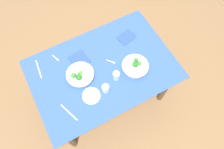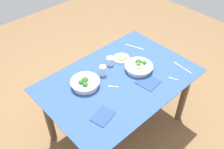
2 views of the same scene
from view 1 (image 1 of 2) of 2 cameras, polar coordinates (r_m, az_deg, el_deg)
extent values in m
plane|color=brown|center=(2.81, -1.88, -5.39)|extent=(6.00, 6.00, 0.00)
cube|color=#2D4C84|center=(2.13, -2.47, 1.44)|extent=(1.42, 0.96, 0.01)
cube|color=brown|center=(2.14, -2.46, 1.26)|extent=(1.38, 0.94, 0.02)
cylinder|color=brown|center=(2.78, 5.47, 9.20)|extent=(0.07, 0.07, 0.71)
cylinder|color=brown|center=(2.62, -17.82, -1.57)|extent=(0.07, 0.07, 0.71)
cylinder|color=brown|center=(2.53, 14.12, -3.42)|extent=(0.07, 0.07, 0.71)
cylinder|color=brown|center=(2.35, -11.41, -16.51)|extent=(0.07, 0.07, 0.71)
cylinder|color=white|center=(2.12, 6.17, 1.99)|extent=(0.23, 0.23, 0.05)
cylinder|color=white|center=(2.09, 6.25, 2.37)|extent=(0.26, 0.26, 0.01)
sphere|color=#33702D|center=(2.11, 6.42, 3.82)|extent=(0.05, 0.05, 0.05)
sphere|color=#1E511E|center=(2.09, 6.43, 2.99)|extent=(0.06, 0.06, 0.06)
sphere|color=#286023|center=(2.08, 6.22, 2.57)|extent=(0.07, 0.07, 0.07)
sphere|color=#1E511E|center=(2.07, 6.35, 2.36)|extent=(0.05, 0.05, 0.05)
sphere|color=#33702D|center=(2.09, 7.23, 2.83)|extent=(0.05, 0.05, 0.05)
cylinder|color=beige|center=(2.07, 6.10, 2.45)|extent=(0.10, 0.10, 0.01)
cylinder|color=white|center=(2.09, -8.43, -0.23)|extent=(0.24, 0.24, 0.05)
cylinder|color=white|center=(2.06, -8.53, 0.09)|extent=(0.27, 0.27, 0.01)
sphere|color=#286023|center=(2.04, -8.81, -0.84)|extent=(0.06, 0.06, 0.06)
sphere|color=#33702D|center=(2.06, -10.20, -0.28)|extent=(0.05, 0.05, 0.05)
sphere|color=#3D7A33|center=(2.05, -8.44, 0.30)|extent=(0.05, 0.05, 0.05)
cylinder|color=beige|center=(2.06, -8.40, 0.49)|extent=(0.08, 0.08, 0.01)
cylinder|color=#B7D684|center=(2.01, -5.53, -5.72)|extent=(0.17, 0.17, 0.01)
cube|color=beige|center=(2.00, -5.57, -5.57)|extent=(0.09, 0.08, 0.02)
cylinder|color=silver|center=(2.04, 1.14, -0.37)|extent=(0.07, 0.07, 0.10)
cylinder|color=silver|center=(1.99, -1.73, -3.79)|extent=(0.07, 0.07, 0.08)
cube|color=#B7B7BC|center=(2.26, -15.11, 4.55)|extent=(0.03, 0.07, 0.00)
cube|color=#B7B7BC|center=(2.24, -14.31, 3.86)|extent=(0.02, 0.03, 0.00)
cube|color=#B7B7BC|center=(2.16, -0.67, 3.62)|extent=(0.05, 0.06, 0.00)
cube|color=#B7B7BC|center=(2.15, 0.51, 3.20)|extent=(0.03, 0.03, 0.00)
cube|color=#B7B7BC|center=(2.00, -11.41, -9.89)|extent=(0.08, 0.21, 0.00)
cube|color=#B7B7BC|center=(2.24, -19.00, 1.36)|extent=(0.03, 0.22, 0.00)
cube|color=navy|center=(2.32, 3.86, 9.97)|extent=(0.21, 0.17, 0.01)
cube|color=navy|center=(2.20, -8.75, 3.99)|extent=(0.19, 0.20, 0.01)
camera|label=2|loc=(2.61, 15.82, 56.27)|focal=39.74mm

